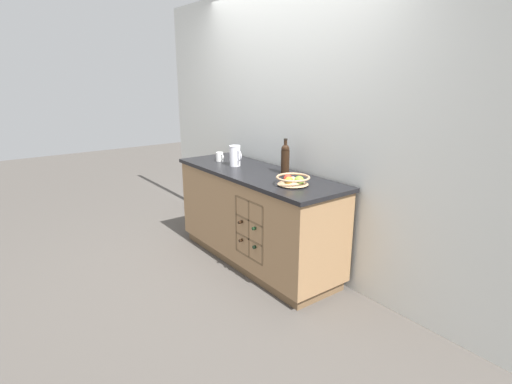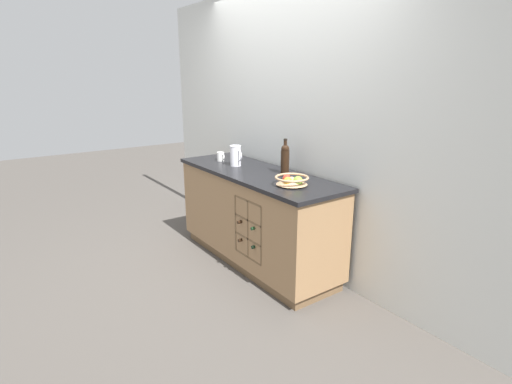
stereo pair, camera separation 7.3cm
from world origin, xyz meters
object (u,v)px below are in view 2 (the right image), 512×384
object	(u,v)px
ceramic_mug	(221,157)
standing_wine_bottle	(285,158)
white_pitcher	(236,155)
fruit_bowl	(292,180)

from	to	relation	value
ceramic_mug	standing_wine_bottle	size ratio (longest dim) A/B	0.36
white_pitcher	standing_wine_bottle	bearing A→B (deg)	19.04
white_pitcher	ceramic_mug	xyz separation A→B (m)	(-0.28, -0.00, -0.06)
fruit_bowl	white_pitcher	bearing A→B (deg)	178.22
white_pitcher	ceramic_mug	distance (m)	0.29
white_pitcher	ceramic_mug	bearing A→B (deg)	-179.68
fruit_bowl	standing_wine_bottle	distance (m)	0.41
ceramic_mug	standing_wine_bottle	bearing A→B (deg)	12.76
white_pitcher	standing_wine_bottle	size ratio (longest dim) A/B	0.63
standing_wine_bottle	fruit_bowl	bearing A→B (deg)	-31.49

